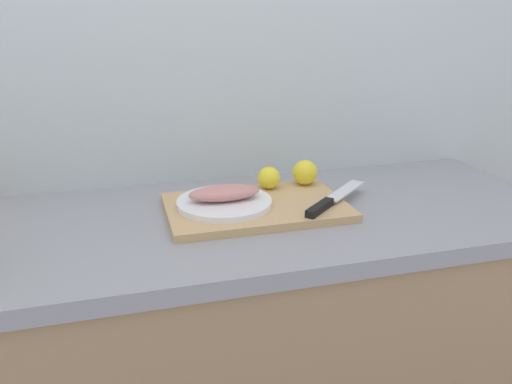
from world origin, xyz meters
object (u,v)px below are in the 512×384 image
object	(u,v)px
white_plate	(224,203)
chef_knife	(329,201)
cutting_board	(256,207)
fish_fillet	(224,193)
lemon_0	(269,178)

from	to	relation	value
white_plate	chef_knife	world-z (taller)	chef_knife
cutting_board	white_plate	bearing A→B (deg)	175.01
fish_fillet	lemon_0	size ratio (longest dim) A/B	2.93
cutting_board	fish_fillet	size ratio (longest dim) A/B	2.52
white_plate	lemon_0	size ratio (longest dim) A/B	3.90
lemon_0	fish_fillet	bearing A→B (deg)	-146.67
cutting_board	fish_fillet	bearing A→B (deg)	175.01
cutting_board	white_plate	distance (m)	0.08
cutting_board	lemon_0	xyz separation A→B (m)	(0.06, 0.10, 0.04)
fish_fillet	chef_knife	xyz separation A→B (m)	(0.25, -0.06, -0.02)
cutting_board	white_plate	xyz separation A→B (m)	(-0.08, 0.01, 0.02)
white_plate	lemon_0	world-z (taller)	lemon_0
white_plate	chef_knife	size ratio (longest dim) A/B	0.98
chef_knife	fish_fillet	bearing A→B (deg)	124.51
fish_fillet	white_plate	bearing A→B (deg)	-165.96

